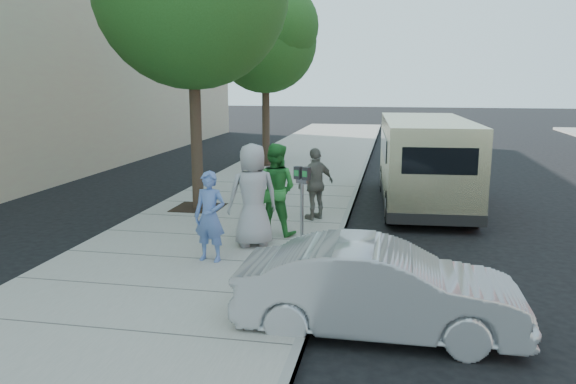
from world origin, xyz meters
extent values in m
plane|color=black|center=(0.00, 0.00, 0.00)|extent=(120.00, 120.00, 0.00)
cube|color=gray|center=(-1.00, 0.00, 0.07)|extent=(5.00, 60.00, 0.15)
cube|color=gray|center=(1.44, 0.00, 0.07)|extent=(0.12, 60.00, 0.16)
cube|color=black|center=(-2.30, 2.40, 0.15)|extent=(1.20, 1.20, 0.01)
cylinder|color=#38281E|center=(-2.30, 2.40, 2.13)|extent=(0.28, 0.28, 3.96)
cube|color=black|center=(-2.30, 10.00, 0.15)|extent=(1.20, 1.20, 0.01)
cylinder|color=#38281E|center=(-2.30, 10.00, 1.91)|extent=(0.28, 0.28, 3.52)
sphere|color=#24541C|center=(-2.30, 10.00, 4.71)|extent=(3.80, 3.80, 3.80)
sphere|color=#24541C|center=(-1.70, 9.60, 5.21)|extent=(2.85, 2.85, 2.85)
sphere|color=#24541C|center=(-2.80, 10.50, 5.01)|extent=(2.66, 2.66, 2.66)
cylinder|color=gray|center=(0.81, -0.39, 0.77)|extent=(0.06, 0.06, 1.24)
cube|color=gray|center=(0.81, -0.39, 1.43)|extent=(0.25, 0.16, 0.09)
cube|color=#2D2D30|center=(0.72, -0.35, 1.59)|extent=(0.17, 0.16, 0.24)
cube|color=#2D2D30|center=(0.89, -0.43, 1.59)|extent=(0.17, 0.16, 0.24)
cube|color=beige|center=(3.30, 4.26, 1.27)|extent=(2.43, 5.80, 2.10)
cube|color=beige|center=(3.12, 7.37, 0.75)|extent=(1.97, 0.69, 0.90)
cube|color=black|center=(3.46, 1.41, 1.63)|extent=(1.58, 0.11, 0.58)
cylinder|color=black|center=(2.27, 6.09, 0.40)|extent=(0.32, 0.81, 0.80)
cylinder|color=black|center=(4.12, 6.19, 0.40)|extent=(0.32, 0.81, 0.80)
cylinder|color=black|center=(2.49, 2.22, 0.40)|extent=(0.32, 0.81, 0.80)
cylinder|color=black|center=(4.34, 2.33, 0.40)|extent=(0.32, 0.81, 0.80)
imported|color=#A7A9AE|center=(2.38, -3.64, 0.62)|extent=(3.77, 1.33, 1.24)
imported|color=#5877BC|center=(-0.65, -1.56, 0.96)|extent=(0.63, 0.46, 1.61)
imported|color=#2D8A37|center=(0.12, 0.38, 1.10)|extent=(1.05, 0.89, 1.90)
imported|color=#A0A0A3|center=(-0.13, -0.51, 1.15)|extent=(1.16, 1.03, 2.00)
imported|color=slate|center=(0.77, 1.80, 0.98)|extent=(0.96, 0.98, 1.66)
camera|label=1|loc=(2.51, -10.74, 3.33)|focal=35.00mm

